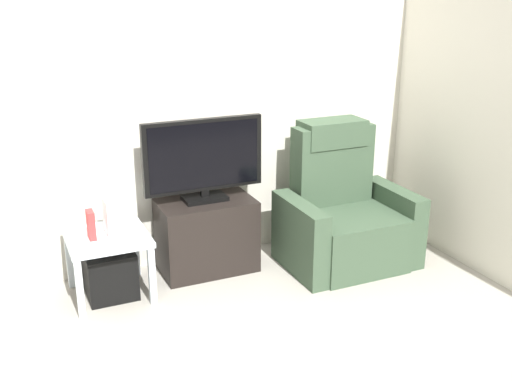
{
  "coord_description": "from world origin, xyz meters",
  "views": [
    {
      "loc": [
        -1.37,
        -3.13,
        2.07
      ],
      "look_at": [
        0.24,
        0.5,
        0.7
      ],
      "focal_mm": 42.4,
      "sensor_mm": 36.0,
      "label": 1
    }
  ],
  "objects_px": {
    "book_upright": "(91,225)",
    "side_table": "(108,245)",
    "game_console": "(110,217)",
    "tv_stand": "(207,235)",
    "subwoofer_box": "(110,273)",
    "television": "(204,158)",
    "recliner_armchair": "(344,215)"
  },
  "relations": [
    {
      "from": "television",
      "to": "recliner_armchair",
      "type": "bearing_deg",
      "value": -15.59
    },
    {
      "from": "game_console",
      "to": "side_table",
      "type": "bearing_deg",
      "value": -164.05
    },
    {
      "from": "television",
      "to": "game_console",
      "type": "bearing_deg",
      "value": -170.33
    },
    {
      "from": "game_console",
      "to": "book_upright",
      "type": "bearing_deg",
      "value": -167.47
    },
    {
      "from": "book_upright",
      "to": "game_console",
      "type": "bearing_deg",
      "value": 12.53
    },
    {
      "from": "recliner_armchair",
      "to": "game_console",
      "type": "distance_m",
      "value": 1.77
    },
    {
      "from": "television",
      "to": "subwoofer_box",
      "type": "xyz_separation_m",
      "value": [
        -0.75,
        -0.13,
        -0.71
      ]
    },
    {
      "from": "subwoofer_box",
      "to": "game_console",
      "type": "distance_m",
      "value": 0.42
    },
    {
      "from": "side_table",
      "to": "book_upright",
      "type": "xyz_separation_m",
      "value": [
        -0.1,
        -0.02,
        0.17
      ]
    },
    {
      "from": "subwoofer_box",
      "to": "television",
      "type": "bearing_deg",
      "value": 9.97
    },
    {
      "from": "book_upright",
      "to": "game_console",
      "type": "xyz_separation_m",
      "value": [
        0.14,
        0.03,
        0.03
      ]
    },
    {
      "from": "television",
      "to": "subwoofer_box",
      "type": "height_order",
      "value": "television"
    },
    {
      "from": "side_table",
      "to": "subwoofer_box",
      "type": "relative_size",
      "value": 1.62
    },
    {
      "from": "television",
      "to": "book_upright",
      "type": "bearing_deg",
      "value": -169.88
    },
    {
      "from": "tv_stand",
      "to": "game_console",
      "type": "xyz_separation_m",
      "value": [
        -0.72,
        -0.1,
        0.3
      ]
    },
    {
      "from": "tv_stand",
      "to": "subwoofer_box",
      "type": "relative_size",
      "value": 2.12
    },
    {
      "from": "book_upright",
      "to": "side_table",
      "type": "bearing_deg",
      "value": 11.31
    },
    {
      "from": "recliner_armchair",
      "to": "game_console",
      "type": "xyz_separation_m",
      "value": [
        -1.75,
        0.17,
        0.21
      ]
    },
    {
      "from": "tv_stand",
      "to": "recliner_armchair",
      "type": "bearing_deg",
      "value": -14.6
    },
    {
      "from": "subwoofer_box",
      "to": "recliner_armchair",
      "type": "bearing_deg",
      "value": -4.96
    },
    {
      "from": "recliner_armchair",
      "to": "tv_stand",
      "type": "bearing_deg",
      "value": 165.62
    },
    {
      "from": "recliner_armchair",
      "to": "subwoofer_box",
      "type": "height_order",
      "value": "recliner_armchair"
    },
    {
      "from": "tv_stand",
      "to": "television",
      "type": "relative_size",
      "value": 0.79
    },
    {
      "from": "book_upright",
      "to": "game_console",
      "type": "distance_m",
      "value": 0.14
    },
    {
      "from": "subwoofer_box",
      "to": "book_upright",
      "type": "relative_size",
      "value": 1.7
    },
    {
      "from": "tv_stand",
      "to": "television",
      "type": "distance_m",
      "value": 0.6
    },
    {
      "from": "television",
      "to": "side_table",
      "type": "relative_size",
      "value": 1.66
    },
    {
      "from": "subwoofer_box",
      "to": "side_table",
      "type": "bearing_deg",
      "value": -90.0
    },
    {
      "from": "recliner_armchair",
      "to": "side_table",
      "type": "xyz_separation_m",
      "value": [
        -1.79,
        0.16,
        0.01
      ]
    },
    {
      "from": "recliner_armchair",
      "to": "side_table",
      "type": "bearing_deg",
      "value": 175.26
    },
    {
      "from": "tv_stand",
      "to": "subwoofer_box",
      "type": "bearing_deg",
      "value": -171.44
    },
    {
      "from": "tv_stand",
      "to": "recliner_armchair",
      "type": "height_order",
      "value": "recliner_armchair"
    }
  ]
}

